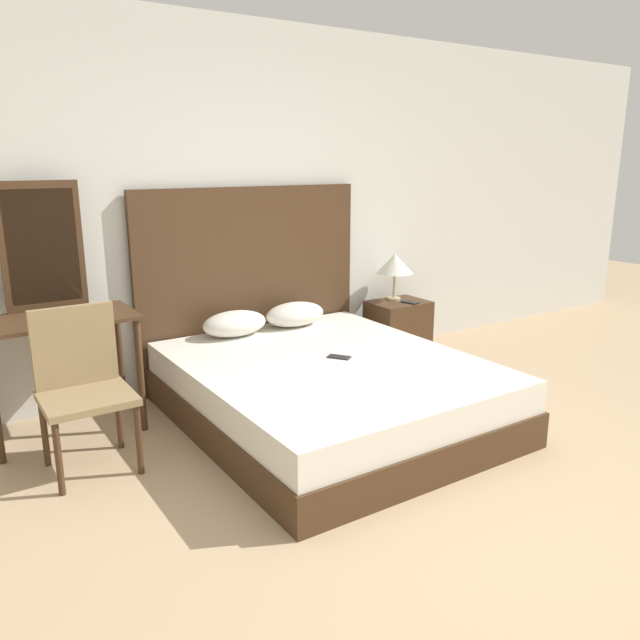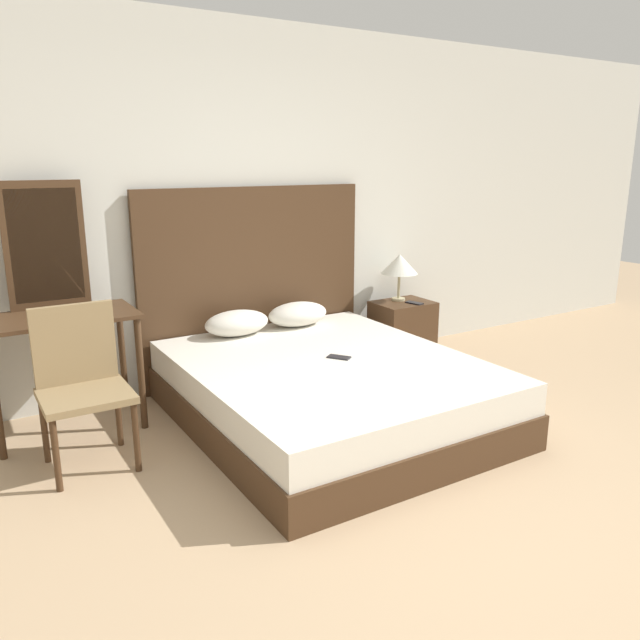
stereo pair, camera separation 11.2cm
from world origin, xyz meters
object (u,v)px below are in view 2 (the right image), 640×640
at_px(bed, 328,391).
at_px(phone_on_nightstand, 414,303).
at_px(chair, 81,377).
at_px(phone_on_bed, 339,357).
at_px(table_lamp, 399,265).
at_px(nightstand, 402,330).
at_px(vanity_desk, 61,336).

distance_m(bed, phone_on_nightstand, 1.56).
bearing_deg(phone_on_nightstand, chair, -170.41).
xyz_separation_m(phone_on_bed, phone_on_nightstand, (1.25, 0.73, 0.07)).
xyz_separation_m(bed, phone_on_bed, (0.09, 0.01, 0.22)).
bearing_deg(table_lamp, chair, -166.90).
relative_size(phone_on_bed, nightstand, 0.33).
bearing_deg(bed, phone_on_bed, 5.08).
bearing_deg(vanity_desk, phone_on_nightstand, -0.57).
relative_size(nightstand, phone_on_nightstand, 3.07).
xyz_separation_m(nightstand, phone_on_nightstand, (0.05, -0.10, 0.26)).
bearing_deg(phone_on_bed, table_lamp, 36.57).
bearing_deg(nightstand, phone_on_bed, -145.65).
bearing_deg(vanity_desk, phone_on_bed, -25.53).
xyz_separation_m(table_lamp, vanity_desk, (-2.80, -0.14, -0.18)).
distance_m(nightstand, table_lamp, 0.57).
bearing_deg(phone_on_bed, vanity_desk, 154.47).
relative_size(bed, chair, 2.33).
relative_size(table_lamp, vanity_desk, 0.44).
bearing_deg(vanity_desk, nightstand, 1.37).
xyz_separation_m(phone_on_bed, nightstand, (1.21, 0.82, -0.18)).
height_order(phone_on_bed, nightstand, nightstand).
height_order(bed, nightstand, nightstand).
xyz_separation_m(table_lamp, chair, (-2.79, -0.65, -0.30)).
relative_size(phone_on_bed, table_lamp, 0.40).
distance_m(bed, vanity_desk, 1.74).
relative_size(bed, table_lamp, 5.22).
bearing_deg(nightstand, chair, -168.36).
relative_size(table_lamp, phone_on_nightstand, 2.50).
height_order(nightstand, table_lamp, table_lamp).
distance_m(phone_on_bed, chair, 1.60).
relative_size(phone_on_bed, phone_on_nightstand, 1.00).
distance_m(phone_on_bed, nightstand, 1.47).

